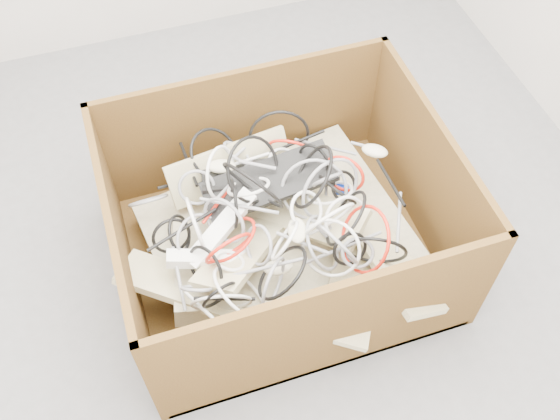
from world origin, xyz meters
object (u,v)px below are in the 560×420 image
object	(u,v)px
cardboard_box	(278,239)
power_strip_right	(208,259)
power_strip_left	(221,229)
vga_plug	(342,190)

from	to	relation	value
cardboard_box	power_strip_right	xyz separation A→B (m)	(-0.28, -0.12, 0.18)
cardboard_box	power_strip_right	distance (m)	0.36
cardboard_box	power_strip_left	world-z (taller)	cardboard_box
power_strip_left	vga_plug	bearing A→B (deg)	-25.17
power_strip_left	power_strip_right	world-z (taller)	power_strip_left
power_strip_left	power_strip_right	bearing A→B (deg)	-164.20
power_strip_left	power_strip_right	xyz separation A→B (m)	(-0.07, -0.07, -0.05)
cardboard_box	vga_plug	bearing A→B (deg)	1.98
cardboard_box	vga_plug	size ratio (longest dim) A/B	26.04
power_strip_left	vga_plug	xyz separation A→B (m)	(0.47, 0.05, -0.04)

